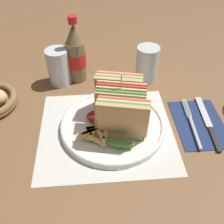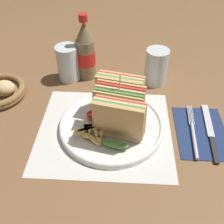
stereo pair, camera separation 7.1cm
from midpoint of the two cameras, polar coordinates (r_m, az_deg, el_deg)
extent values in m
plane|color=brown|center=(0.71, -4.79, -5.36)|extent=(4.00, 4.00, 0.00)
cube|color=silver|center=(0.72, -4.11, -4.22)|extent=(0.36, 0.33, 0.00)
cylinder|color=white|center=(0.72, -2.70, -3.12)|extent=(0.29, 0.29, 0.01)
torus|color=white|center=(0.72, -2.72, -2.73)|extent=(0.29, 0.29, 0.01)
cube|color=tan|center=(0.63, -0.91, -2.10)|extent=(0.13, 0.06, 0.12)
cube|color=#518E3D|center=(0.63, -0.79, -1.66)|extent=(0.13, 0.06, 0.12)
cube|color=beige|center=(0.64, -0.68, -1.23)|extent=(0.13, 0.06, 0.12)
cube|color=red|center=(0.65, -0.56, -0.80)|extent=(0.13, 0.06, 0.12)
cube|color=tan|center=(0.66, -0.45, -0.39)|extent=(0.13, 0.06, 0.12)
ellipsoid|color=#518E3D|center=(0.65, -1.17, -7.04)|extent=(0.07, 0.03, 0.02)
cube|color=tan|center=(0.65, -1.56, -1.13)|extent=(0.13, 0.06, 0.12)
cube|color=#518E3D|center=(0.65, -1.44, -0.45)|extent=(0.13, 0.06, 0.12)
cube|color=beige|center=(0.66, -1.32, 0.22)|extent=(0.13, 0.06, 0.12)
cube|color=red|center=(0.66, -1.21, 0.87)|extent=(0.13, 0.06, 0.12)
cube|color=tan|center=(0.67, -1.10, 1.52)|extent=(0.13, 0.06, 0.12)
ellipsoid|color=#518E3D|center=(0.68, -1.46, -3.80)|extent=(0.07, 0.03, 0.02)
cube|color=tan|center=(0.70, -1.49, 3.72)|extent=(0.13, 0.06, 0.12)
cube|color=#518E3D|center=(0.71, -1.38, 4.05)|extent=(0.13, 0.06, 0.12)
cube|color=beige|center=(0.72, -1.26, 4.37)|extent=(0.13, 0.06, 0.12)
cube|color=red|center=(0.73, -1.15, 4.69)|extent=(0.13, 0.06, 0.12)
cube|color=tan|center=(0.74, -1.05, 5.00)|extent=(0.13, 0.06, 0.12)
ellipsoid|color=#518E3D|center=(0.72, -1.71, -0.88)|extent=(0.07, 0.03, 0.02)
cylinder|color=tan|center=(0.66, -1.18, 2.29)|extent=(0.00, 0.00, 0.16)
cube|color=#E5C166|center=(0.67, -6.79, -6.13)|extent=(0.06, 0.05, 0.01)
cube|color=#E5C166|center=(0.69, -6.84, -4.29)|extent=(0.05, 0.07, 0.01)
cube|color=#E5C166|center=(0.69, -6.73, -4.47)|extent=(0.04, 0.04, 0.01)
cube|color=#E5C166|center=(0.69, -6.43, -4.53)|extent=(0.06, 0.02, 0.01)
cube|color=#E5C166|center=(0.67, -5.62, -5.14)|extent=(0.03, 0.05, 0.01)
cube|color=#E5C166|center=(0.68, -8.22, -4.62)|extent=(0.06, 0.03, 0.01)
cube|color=#E5C166|center=(0.68, -6.76, -4.00)|extent=(0.03, 0.05, 0.01)
cube|color=#E5C166|center=(0.68, -8.05, -4.26)|extent=(0.02, 0.06, 0.01)
cube|color=#E5C166|center=(0.68, -7.05, -3.73)|extent=(0.05, 0.03, 0.01)
cube|color=#E5C166|center=(0.68, -5.93, -3.57)|extent=(0.06, 0.02, 0.01)
cube|color=#E5C166|center=(0.68, -7.00, -4.19)|extent=(0.06, 0.04, 0.01)
cube|color=#E5C166|center=(0.68, -4.25, -3.90)|extent=(0.03, 0.07, 0.01)
ellipsoid|color=maroon|center=(0.72, -6.38, -1.01)|extent=(0.05, 0.04, 0.02)
cube|color=navy|center=(0.77, 15.95, -2.48)|extent=(0.14, 0.20, 0.00)
cylinder|color=silver|center=(0.73, 14.98, -4.45)|extent=(0.02, 0.12, 0.01)
cylinder|color=silver|center=(0.79, 13.08, 0.76)|extent=(0.01, 0.08, 0.00)
cylinder|color=silver|center=(0.80, 13.36, 0.76)|extent=(0.01, 0.08, 0.00)
cylinder|color=silver|center=(0.80, 13.63, 0.76)|extent=(0.01, 0.08, 0.00)
cylinder|color=silver|center=(0.80, 13.91, 0.76)|extent=(0.01, 0.08, 0.00)
cube|color=black|center=(0.73, 18.90, -5.72)|extent=(0.02, 0.09, 0.00)
cube|color=silver|center=(0.80, 16.92, 0.02)|extent=(0.03, 0.13, 0.00)
cylinder|color=#7A6647|center=(0.88, -10.06, 10.75)|extent=(0.06, 0.06, 0.14)
cylinder|color=red|center=(0.88, -10.11, 11.12)|extent=(0.06, 0.06, 0.05)
cone|color=#7A6647|center=(0.84, -10.88, 16.46)|extent=(0.06, 0.06, 0.06)
cylinder|color=red|center=(0.82, -11.27, 19.05)|extent=(0.03, 0.03, 0.02)
cylinder|color=silver|center=(0.87, 5.31, 10.28)|extent=(0.07, 0.07, 0.12)
cylinder|color=black|center=(0.90, 5.15, 8.18)|extent=(0.06, 0.06, 0.04)
cylinder|color=silver|center=(0.88, -13.87, 9.44)|extent=(0.07, 0.07, 0.12)
camera|label=1|loc=(0.04, -92.87, -2.62)|focal=42.00mm
camera|label=2|loc=(0.04, 87.13, 2.62)|focal=42.00mm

